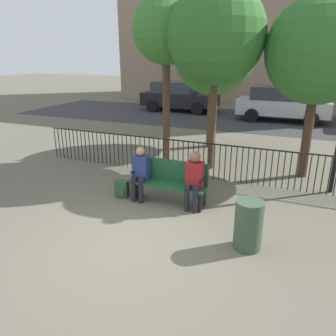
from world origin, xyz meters
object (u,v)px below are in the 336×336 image
Objects in this scene: tree_1 at (319,51)px; tree_3 at (216,35)px; seated_person_0 at (140,171)px; tree_2 at (215,53)px; seated_person_1 at (194,177)px; backpack at (122,189)px; parked_car_0 at (178,96)px; parked_car_2 at (281,103)px; trash_bin at (248,225)px; park_bench at (169,180)px; tree_0 at (166,31)px.

tree_3 is at bearing -173.10° from tree_1.
tree_2 is at bearing 87.20° from seated_person_0.
tree_3 is (-0.37, 2.65, 2.80)m from seated_person_1.
seated_person_0 is 0.65m from backpack.
parked_car_0 is 1.00× the size of parked_car_2.
trash_bin is (2.51, -1.06, -0.25)m from seated_person_0.
seated_person_0 is 12.06m from parked_car_0.
tree_3 reaches higher than parked_car_0.
seated_person_0 is 3.03× the size of backpack.
park_bench is 0.36× the size of tree_0.
trash_bin is at bearing -39.51° from seated_person_1.
seated_person_0 is at bearing -73.20° from parked_car_0.
backpack is 3.13m from trash_bin.
tree_1 is (3.27, 2.95, 2.46)m from seated_person_0.
parked_car_2 is (1.23, 8.00, -2.65)m from tree_3.
park_bench is 1.34× the size of seated_person_1.
parked_car_0 is at bearing 119.28° from tree_2.
tree_3 is (1.30, 2.71, 3.30)m from backpack.
parked_car_2 is (2.53, 10.71, 0.65)m from backpack.
park_bench is 4.18× the size of backpack.
parked_car_2 is (-1.18, 7.71, -2.28)m from tree_1.
parked_car_2 is at bearing 76.69° from backpack.
tree_1 is at bearing 79.19° from trash_bin.
seated_person_0 is at bearing -137.99° from tree_1.
parked_car_2 is (0.87, 10.65, 0.15)m from seated_person_1.
tree_2 is (-0.98, 4.90, 2.40)m from seated_person_1.
backpack is at bearing -177.98° from seated_person_1.
seated_person_1 is at bearing 140.49° from trash_bin.
seated_person_0 is 0.26× the size of tree_0.
parked_car_0 reaches higher than backpack.
tree_0 is at bearing -109.29° from parked_car_2.
tree_0 is 0.97× the size of tree_3.
park_bench is at bearing 147.72° from trash_bin.
park_bench is 1.38× the size of seated_person_0.
parked_car_0 is (-3.72, 6.64, -2.25)m from tree_2.
tree_2 is at bearing 94.65° from park_bench.
park_bench is 3.93m from tree_3.
seated_person_0 is at bearing -101.08° from parked_car_2.
tree_3 reaches higher than park_bench.
tree_1 reaches higher than parked_car_0.
parked_car_2 reaches higher than park_bench.
parked_car_0 and parked_car_2 have the same top height.
seated_person_0 is at bearing -168.46° from park_bench.
backpack is 11.03m from parked_car_2.
seated_person_1 is 4.33m from tree_1.
backpack is 0.09× the size of tree_2.
parked_car_2 is (1.85, 5.75, -2.25)m from tree_2.
tree_0 is (-1.84, 2.93, 2.94)m from seated_person_1.
parked_car_2 reaches higher than seated_person_0.
seated_person_1 is 0.26× the size of tree_3.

